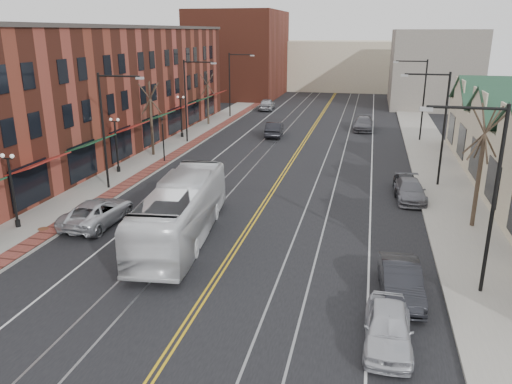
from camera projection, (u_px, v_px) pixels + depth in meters
The scene contains 30 objects.
ground at pixel (178, 338), 18.37m from camera, with size 160.00×160.00×0.00m, color black.
sidewalk_left at pixel (128, 173), 39.44m from camera, with size 4.00×120.00×0.15m, color gray.
sidewalk_right at pixel (448, 194), 34.35m from camera, with size 4.00×120.00×0.15m, color gray.
building_left at pixel (89, 91), 45.74m from camera, with size 10.00×50.00×11.00m, color maroon.
backdrop_left at pixel (239, 54), 84.52m from camera, with size 14.00×18.00×14.00m, color maroon.
backdrop_mid at pixel (339, 65), 95.81m from camera, with size 22.00×14.00×9.00m, color beige.
backdrop_right at pixel (433, 68), 73.77m from camera, with size 12.00×16.00×11.00m, color slate.
streetlight_l_1 at pixel (108, 120), 34.00m from camera, with size 3.33×0.25×8.00m.
streetlight_l_2 at pixel (190, 93), 48.84m from camera, with size 3.33×0.25×8.00m.
streetlight_l_3 at pixel (233, 78), 63.68m from camera, with size 3.33×0.25×8.00m.
streetlight_r_0 at pixel (485, 182), 20.04m from camera, with size 3.33×0.25×8.00m.
streetlight_r_1 at pixel (438, 117), 34.88m from camera, with size 3.33×0.25×8.00m.
streetlight_r_2 at pixel (420, 92), 49.72m from camera, with size 3.33×0.25×8.00m.
lamppost_l_1 at pixel (13, 192), 27.82m from camera, with size 0.84×0.28×4.27m.
lamppost_l_2 at pixel (117, 146), 38.95m from camera, with size 0.84×0.28×4.27m.
lamppost_l_3 at pixel (181, 117), 51.94m from camera, with size 0.84×0.28×4.27m.
tree_left_near at pixel (151, 117), 44.05m from camera, with size 1.78×1.37×6.48m.
tree_left_far at pixel (208, 98), 58.96m from camera, with size 1.66×1.28×6.02m.
tree_right_mid at pixel (480, 165), 27.55m from camera, with size 1.90×1.46×6.93m.
manhole_far at pixel (43, 229), 28.11m from camera, with size 0.60×0.60×0.02m, color #592D19.
traffic_signal at pixel (163, 136), 42.15m from camera, with size 0.18×0.15×3.80m.
transit_bus at pixel (181, 211), 26.65m from camera, with size 2.73×11.65×3.24m, color white.
parked_suv at pixel (98, 212), 29.06m from camera, with size 2.46×5.33×1.48m, color silver.
parked_car_a at pixel (388, 327), 17.82m from camera, with size 1.69×4.19×1.43m, color silver.
parked_car_b at pixel (401, 281), 21.02m from camera, with size 1.58×4.53×1.49m, color black.
parked_car_c at pixel (410, 190), 33.23m from camera, with size 1.86×4.58×1.33m, color slate.
parked_car_d at pixel (406, 183), 34.72m from camera, with size 1.58×3.94×1.34m, color black.
distant_car_left at pixel (274, 129), 53.30m from camera, with size 1.64×4.70×1.55m, color black.
distant_car_right at pixel (363, 123), 56.67m from camera, with size 2.12×5.22×1.52m, color #5C5C63.
distant_car_far at pixel (267, 104), 71.03m from camera, with size 1.95×4.85×1.65m, color #A5A6AC.
Camera 1 is at (6.34, -14.77, 10.80)m, focal length 35.00 mm.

